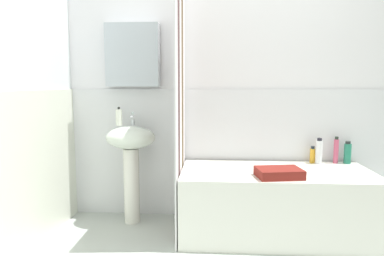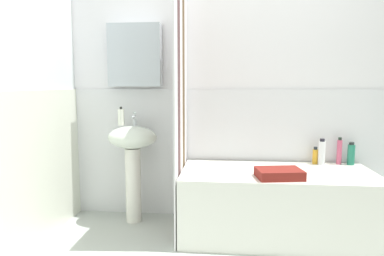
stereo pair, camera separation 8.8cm
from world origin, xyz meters
TOP-DOWN VIEW (x-y plane):
  - wall_back_tiled at (-0.06, 1.26)m, footprint 3.60×0.18m
  - wall_left_tiled at (-1.57, 0.34)m, footprint 0.07×1.81m
  - sink at (-0.94, 1.03)m, footprint 0.44×0.34m
  - faucet at (-0.94, 1.11)m, footprint 0.03×0.12m
  - soap_dispenser at (-1.06, 1.11)m, footprint 0.06×0.06m
  - bathtub at (0.31, 0.85)m, footprint 1.55×0.74m
  - shower_curtain at (-0.48, 0.85)m, footprint 0.01×0.74m
  - body_wash_bottle at (0.98, 1.15)m, footprint 0.06×0.06m
  - shampoo_bottle at (0.89, 1.16)m, footprint 0.04×0.04m
  - conditioner_bottle at (0.73, 1.12)m, footprint 0.06×0.06m
  - lotion_bottle at (0.68, 1.15)m, footprint 0.05×0.05m
  - towel_folded at (0.29, 0.64)m, footprint 0.36×0.28m

SIDE VIEW (x-z plane):
  - bathtub at x=0.31m, z-range 0.00..0.54m
  - towel_folded at x=0.29m, z-range 0.54..0.61m
  - lotion_bottle at x=0.68m, z-range 0.54..0.69m
  - body_wash_bottle at x=0.98m, z-range 0.54..0.74m
  - sink at x=-0.94m, z-range 0.20..1.08m
  - conditioner_bottle at x=0.73m, z-range 0.54..0.77m
  - shampoo_bottle at x=0.89m, z-range 0.54..0.78m
  - faucet at x=-0.94m, z-range 0.87..1.00m
  - soap_dispenser at x=-1.06m, z-range 0.87..1.03m
  - shower_curtain at x=-0.48m, z-range 0.00..2.00m
  - wall_left_tiled at x=-1.57m, z-range -0.08..2.32m
  - wall_back_tiled at x=-0.06m, z-range -0.06..2.34m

